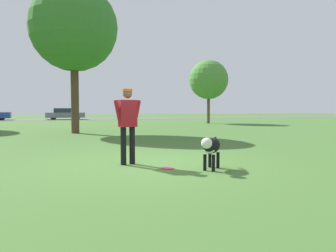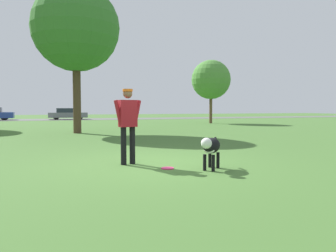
# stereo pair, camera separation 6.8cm
# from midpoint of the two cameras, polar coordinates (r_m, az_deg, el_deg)

# --- Properties ---
(ground_plane) EXTENTS (120.00, 120.00, 0.00)m
(ground_plane) POSITION_cam_midpoint_polar(r_m,az_deg,el_deg) (7.71, -3.00, -6.52)
(ground_plane) COLOR #426B2D
(far_road_strip) EXTENTS (120.00, 6.00, 0.01)m
(far_road_strip) POSITION_cam_midpoint_polar(r_m,az_deg,el_deg) (38.88, -16.67, 1.12)
(far_road_strip) COLOR #5B5B59
(far_road_strip) RESTS_ON ground_plane
(person) EXTENTS (0.67, 0.27, 1.73)m
(person) POSITION_cam_midpoint_polar(r_m,az_deg,el_deg) (7.52, -6.76, 1.07)
(person) COLOR black
(person) RESTS_ON ground_plane
(dog) EXTENTS (0.82, 0.88, 0.70)m
(dog) POSITION_cam_midpoint_polar(r_m,az_deg,el_deg) (6.92, 7.76, -3.59)
(dog) COLOR black
(dog) RESTS_ON ground_plane
(frisbee) EXTENTS (0.27, 0.27, 0.02)m
(frisbee) POSITION_cam_midpoint_polar(r_m,az_deg,el_deg) (7.05, 0.19, -7.35)
(frisbee) COLOR #E52366
(frisbee) RESTS_ON ground_plane
(tree_mid_center) EXTENTS (4.41, 4.41, 7.57)m
(tree_mid_center) POSITION_cam_midpoint_polar(r_m,az_deg,el_deg) (17.92, -15.64, 16.09)
(tree_mid_center) COLOR #4C3826
(tree_mid_center) RESTS_ON ground_plane
(tree_far_right) EXTENTS (3.30, 3.30, 5.34)m
(tree_far_right) POSITION_cam_midpoint_polar(r_m,az_deg,el_deg) (28.12, 7.56, 8.00)
(tree_far_right) COLOR brown
(tree_far_right) RESTS_ON ground_plane
(parked_car_grey) EXTENTS (4.21, 1.78, 1.28)m
(parked_car_grey) POSITION_cam_midpoint_polar(r_m,az_deg,el_deg) (38.62, -17.06, 2.04)
(parked_car_grey) COLOR slate
(parked_car_grey) RESTS_ON ground_plane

